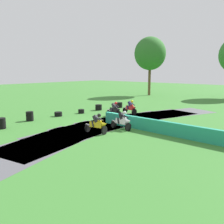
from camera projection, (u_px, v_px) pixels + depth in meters
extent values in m
plane|color=#38752D|center=(110.00, 123.00, 20.21)|extent=(120.00, 120.00, 0.00)
cube|color=#515156|center=(169.00, 114.00, 24.63)|extent=(6.83, 10.19, 0.01)
cube|color=#515156|center=(150.00, 116.00, 23.37)|extent=(5.96, 10.14, 0.01)
cube|color=#515156|center=(130.00, 119.00, 21.88)|extent=(5.03, 9.97, 0.01)
cube|color=#515156|center=(110.00, 123.00, 20.20)|extent=(4.03, 9.68, 0.01)
cube|color=#515156|center=(88.00, 129.00, 18.33)|extent=(4.24, 9.75, 0.01)
cube|color=#515156|center=(64.00, 136.00, 16.30)|extent=(5.22, 10.01, 0.01)
cube|color=#515156|center=(37.00, 146.00, 14.13)|extent=(6.15, 10.16, 0.01)
cube|color=#239375|center=(176.00, 130.00, 16.09)|extent=(12.60, 0.85, 0.90)
cylinder|color=black|center=(134.00, 112.00, 23.89)|extent=(0.26, 0.70, 0.70)
cylinder|color=black|center=(125.00, 110.00, 25.02)|extent=(0.26, 0.70, 0.70)
cube|color=red|center=(130.00, 108.00, 24.44)|extent=(1.05, 0.58, 0.44)
ellipsoid|color=red|center=(132.00, 106.00, 24.28)|extent=(0.50, 0.42, 0.29)
cone|color=red|center=(135.00, 108.00, 23.88)|extent=(0.45, 0.43, 0.45)
cylinder|color=#B2B2B7|center=(125.00, 108.00, 24.85)|extent=(0.42, 0.20, 0.17)
cube|color=#1E1E4C|center=(130.00, 104.00, 24.48)|extent=(0.54, 0.46, 0.61)
sphere|color=yellow|center=(132.00, 101.00, 24.28)|extent=(0.26, 0.26, 0.26)
cylinder|color=#1E1E4C|center=(133.00, 104.00, 24.36)|extent=(0.43, 0.21, 0.24)
cylinder|color=#1E1E4C|center=(131.00, 104.00, 24.14)|extent=(0.43, 0.21, 0.24)
cylinder|color=#1E1E4C|center=(130.00, 108.00, 24.69)|extent=(0.27, 0.23, 0.42)
cylinder|color=#1E1E4C|center=(128.00, 107.00, 24.47)|extent=(0.27, 0.23, 0.42)
cylinder|color=black|center=(119.00, 114.00, 22.55)|extent=(0.20, 0.67, 0.67)
cylinder|color=black|center=(109.00, 112.00, 23.62)|extent=(0.20, 0.67, 0.67)
cube|color=black|center=(114.00, 110.00, 23.05)|extent=(1.04, 0.49, 0.43)
ellipsoid|color=black|center=(116.00, 108.00, 22.89)|extent=(0.49, 0.38, 0.27)
cone|color=black|center=(119.00, 110.00, 22.52)|extent=(0.44, 0.40, 0.44)
cylinder|color=#B2B2B7|center=(109.00, 110.00, 23.44)|extent=(0.42, 0.17, 0.17)
cube|color=#28282D|center=(114.00, 106.00, 23.08)|extent=(0.53, 0.41, 0.59)
sphere|color=red|center=(116.00, 103.00, 22.88)|extent=(0.26, 0.26, 0.26)
cylinder|color=#28282D|center=(117.00, 106.00, 22.98)|extent=(0.43, 0.18, 0.24)
cylinder|color=#28282D|center=(115.00, 106.00, 22.75)|extent=(0.43, 0.18, 0.24)
cylinder|color=#28282D|center=(114.00, 110.00, 23.30)|extent=(0.28, 0.19, 0.42)
cylinder|color=#28282D|center=(112.00, 110.00, 23.07)|extent=(0.28, 0.19, 0.42)
cylinder|color=black|center=(128.00, 127.00, 17.60)|extent=(0.12, 0.75, 0.74)
cylinder|color=black|center=(114.00, 124.00, 18.55)|extent=(0.12, 0.75, 0.74)
cube|color=silver|center=(122.00, 121.00, 18.08)|extent=(1.02, 0.43, 0.46)
ellipsoid|color=silver|center=(124.00, 118.00, 17.97)|extent=(0.46, 0.36, 0.31)
cone|color=silver|center=(129.00, 121.00, 17.62)|extent=(0.40, 0.41, 0.48)
cylinder|color=#B2B2B7|center=(114.00, 121.00, 18.40)|extent=(0.41, 0.15, 0.18)
cube|color=black|center=(122.00, 116.00, 18.15)|extent=(0.50, 0.45, 0.62)
sphere|color=white|center=(125.00, 113.00, 18.01)|extent=(0.26, 0.26, 0.26)
cylinder|color=black|center=(126.00, 117.00, 18.09)|extent=(0.43, 0.17, 0.24)
cylinder|color=black|center=(123.00, 116.00, 17.83)|extent=(0.43, 0.17, 0.24)
cylinder|color=black|center=(121.00, 121.00, 18.34)|extent=(0.27, 0.22, 0.42)
cylinder|color=black|center=(118.00, 121.00, 18.07)|extent=(0.27, 0.22, 0.42)
cylinder|color=black|center=(104.00, 130.00, 16.62)|extent=(0.20, 0.72, 0.72)
cylinder|color=black|center=(88.00, 128.00, 17.34)|extent=(0.20, 0.72, 0.72)
cube|color=yellow|center=(96.00, 125.00, 16.98)|extent=(1.04, 0.52, 0.45)
ellipsoid|color=yellow|center=(99.00, 121.00, 16.90)|extent=(0.49, 0.39, 0.30)
cone|color=yellow|center=(105.00, 124.00, 16.64)|extent=(0.44, 0.42, 0.46)
cylinder|color=#B2B2B7|center=(88.00, 125.00, 17.19)|extent=(0.42, 0.16, 0.17)
cube|color=#28282D|center=(96.00, 119.00, 17.03)|extent=(0.55, 0.40, 0.62)
sphere|color=black|center=(99.00, 115.00, 16.93)|extent=(0.26, 0.26, 0.26)
cylinder|color=#28282D|center=(101.00, 119.00, 17.04)|extent=(0.44, 0.14, 0.24)
cylinder|color=#28282D|center=(98.00, 119.00, 16.73)|extent=(0.44, 0.14, 0.24)
cylinder|color=#28282D|center=(96.00, 124.00, 17.23)|extent=(0.29, 0.18, 0.42)
cylinder|color=#28282D|center=(93.00, 124.00, 16.92)|extent=(0.29, 0.18, 0.42)
cylinder|color=black|center=(119.00, 107.00, 28.58)|extent=(0.70, 0.70, 0.20)
cylinder|color=black|center=(119.00, 105.00, 28.55)|extent=(0.70, 0.70, 0.20)
cylinder|color=black|center=(119.00, 103.00, 28.52)|extent=(0.70, 0.70, 0.20)
cylinder|color=black|center=(99.00, 109.00, 26.76)|extent=(0.70, 0.70, 0.20)
cylinder|color=black|center=(99.00, 107.00, 26.73)|extent=(0.70, 0.70, 0.20)
cylinder|color=black|center=(99.00, 106.00, 26.69)|extent=(0.70, 0.70, 0.20)
cylinder|color=black|center=(81.00, 112.00, 24.83)|extent=(0.60, 0.60, 0.20)
cylinder|color=black|center=(81.00, 110.00, 24.79)|extent=(0.60, 0.60, 0.20)
cylinder|color=black|center=(58.00, 115.00, 23.26)|extent=(0.71, 0.71, 0.20)
cylinder|color=black|center=(58.00, 113.00, 23.23)|extent=(0.71, 0.71, 0.20)
cylinder|color=black|center=(30.00, 120.00, 21.14)|extent=(0.62, 0.62, 0.20)
cylinder|color=black|center=(30.00, 117.00, 21.10)|extent=(0.62, 0.62, 0.20)
cylinder|color=black|center=(30.00, 115.00, 21.07)|extent=(0.62, 0.62, 0.20)
cylinder|color=black|center=(30.00, 113.00, 21.04)|extent=(0.62, 0.62, 0.20)
cylinder|color=black|center=(1.00, 127.00, 18.33)|extent=(0.65, 0.65, 0.20)
cylinder|color=black|center=(1.00, 125.00, 18.30)|extent=(0.65, 0.65, 0.20)
cylinder|color=black|center=(1.00, 122.00, 18.27)|extent=(0.65, 0.65, 0.20)
cylinder|color=black|center=(1.00, 119.00, 18.23)|extent=(0.65, 0.65, 0.20)
cylinder|color=brown|center=(149.00, 81.00, 42.33)|extent=(0.44, 0.44, 4.78)
ellipsoid|color=#2D6B28|center=(150.00, 53.00, 41.55)|extent=(5.26, 5.26, 5.52)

